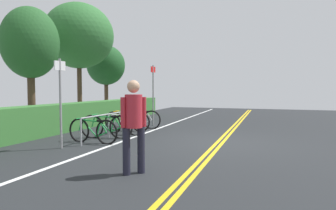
# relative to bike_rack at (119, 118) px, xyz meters

# --- Properties ---
(ground_plane) EXTENTS (30.68, 13.01, 0.05)m
(ground_plane) POSITION_rel_bike_rack_xyz_m (-0.39, -3.52, -0.60)
(ground_plane) COLOR #232628
(centre_line_yellow_inner) EXTENTS (27.61, 0.10, 0.00)m
(centre_line_yellow_inner) POSITION_rel_bike_rack_xyz_m (-0.39, -3.60, -0.58)
(centre_line_yellow_inner) COLOR gold
(centre_line_yellow_inner) RESTS_ON ground_plane
(centre_line_yellow_outer) EXTENTS (27.61, 0.10, 0.00)m
(centre_line_yellow_outer) POSITION_rel_bike_rack_xyz_m (-0.39, -3.44, -0.58)
(centre_line_yellow_outer) COLOR gold
(centre_line_yellow_outer) RESTS_ON ground_plane
(bike_lane_stripe_white) EXTENTS (27.61, 0.12, 0.00)m
(bike_lane_stripe_white) POSITION_rel_bike_rack_xyz_m (-0.39, -0.74, -0.58)
(bike_lane_stripe_white) COLOR white
(bike_lane_stripe_white) RESTS_ON ground_plane
(bike_rack) EXTENTS (4.43, 0.05, 0.78)m
(bike_rack) POSITION_rel_bike_rack_xyz_m (0.00, 0.00, 0.00)
(bike_rack) COLOR #9EA0A5
(bike_rack) RESTS_ON ground_plane
(bicycle_0) EXTENTS (0.46, 1.70, 0.75)m
(bicycle_0) POSITION_rel_bike_rack_xyz_m (-1.69, -0.04, -0.23)
(bicycle_0) COLOR black
(bicycle_0) RESTS_ON ground_plane
(bicycle_1) EXTENTS (0.50, 1.70, 0.79)m
(bicycle_1) POSITION_rel_bike_rack_xyz_m (-0.85, 0.00, -0.21)
(bicycle_1) COLOR black
(bicycle_1) RESTS_ON ground_plane
(bicycle_2) EXTENTS (0.56, 1.61, 0.70)m
(bicycle_2) POSITION_rel_bike_rack_xyz_m (0.06, -0.15, -0.25)
(bicycle_2) COLOR black
(bicycle_2) RESTS_ON ground_plane
(bicycle_3) EXTENTS (0.46, 1.82, 0.76)m
(bicycle_3) POSITION_rel_bike_rack_xyz_m (0.85, 0.14, -0.22)
(bicycle_3) COLOR black
(bicycle_3) RESTS_ON ground_plane
(bicycle_4) EXTENTS (0.46, 1.72, 0.77)m
(bicycle_4) POSITION_rel_bike_rack_xyz_m (1.68, -0.03, -0.22)
(bicycle_4) COLOR black
(bicycle_4) RESTS_ON ground_plane
(pedestrian) EXTENTS (0.38, 0.37, 1.72)m
(pedestrian) POSITION_rel_bike_rack_xyz_m (-4.11, -2.52, 0.42)
(pedestrian) COLOR #1E1E2D
(pedestrian) RESTS_ON ground_plane
(sign_post_near) EXTENTS (0.36, 0.07, 2.35)m
(sign_post_near) POSITION_rel_bike_rack_xyz_m (-2.64, 0.29, 0.83)
(sign_post_near) COLOR gray
(sign_post_near) RESTS_ON ground_plane
(sign_post_far) EXTENTS (0.36, 0.07, 2.56)m
(sign_post_far) POSITION_rel_bike_rack_xyz_m (2.60, -0.21, 0.94)
(sign_post_far) COLOR gray
(sign_post_far) RESTS_ON ground_plane
(hedge_backdrop) EXTENTS (13.38, 0.83, 1.01)m
(hedge_backdrop) POSITION_rel_bike_rack_xyz_m (1.50, 2.33, -0.07)
(hedge_backdrop) COLOR #387533
(hedge_backdrop) RESTS_ON ground_plane
(tree_mid) EXTENTS (2.02, 2.02, 4.50)m
(tree_mid) POSITION_rel_bike_rack_xyz_m (-0.50, 3.31, 2.61)
(tree_mid) COLOR #473323
(tree_mid) RESTS_ON ground_plane
(tree_far_right) EXTENTS (3.19, 3.19, 5.50)m
(tree_far_right) POSITION_rel_bike_rack_xyz_m (2.65, 3.51, 3.42)
(tree_far_right) COLOR #473323
(tree_far_right) RESTS_ON ground_plane
(tree_extra) EXTENTS (2.18, 2.18, 4.06)m
(tree_extra) POSITION_rel_bike_rack_xyz_m (5.97, 4.08, 2.33)
(tree_extra) COLOR #473323
(tree_extra) RESTS_ON ground_plane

